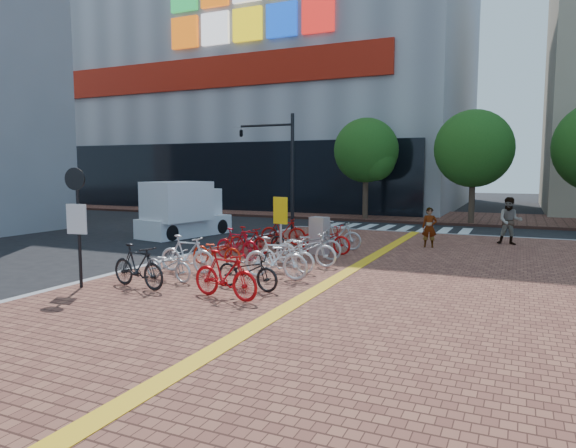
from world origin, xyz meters
The scene contains 31 objects.
ground centered at (0.00, 0.00, 0.00)m, with size 120.00×120.00×0.00m, color black.
sidewalk centered at (3.00, -5.00, 0.07)m, with size 14.00×34.00×0.15m, color brown.
tactile_strip centered at (2.00, -5.00, 0.16)m, with size 0.40×34.00×0.01m, color gold.
kerb_north centered at (3.00, 12.00, 0.08)m, with size 14.00×0.25×0.15m, color gray.
far_sidewalk centered at (0.00, 21.00, 0.07)m, with size 70.00×8.00×0.15m, color brown.
department_store centered at (-15.99, 31.95, 13.98)m, with size 36.00×24.27×28.00m.
crosswalk centered at (0.50, 14.00, 0.01)m, with size 7.50×4.00×0.01m.
street_trees centered at (5.04, 17.45, 4.10)m, with size 16.20×4.60×6.35m.
bike_0 centered at (-2.11, -2.39, 0.70)m, with size 0.51×1.82×1.09m, color black.
bike_1 centered at (-1.97, -1.40, 0.57)m, with size 0.56×1.61×0.85m, color silver.
bike_2 centered at (-2.12, -0.35, 0.69)m, with size 0.50×1.79×1.07m, color silver.
bike_3 centered at (-1.98, 1.00, 0.59)m, with size 0.59×1.69×0.89m, color red.
bike_4 centered at (-1.88, 2.07, 0.66)m, with size 0.48×1.71×1.03m, color #9F0B19.
bike_5 centered at (-2.06, 3.18, 0.63)m, with size 0.45×1.61×0.96m, color #B90D0D.
bike_6 centered at (-2.01, 4.26, 0.57)m, with size 0.56×1.61×0.85m, color black.
bike_7 centered at (-1.88, 5.62, 0.69)m, with size 0.51×1.81×1.09m, color #B2110C.
bike_8 centered at (0.40, -2.41, 0.70)m, with size 0.51×1.82×1.10m, color red.
bike_9 centered at (0.40, -1.38, 0.62)m, with size 0.62×1.78×0.94m, color black.
bike_10 centered at (0.51, -0.03, 0.71)m, with size 0.53×1.87×1.13m, color silver.
bike_11 centered at (0.35, 0.95, 0.63)m, with size 0.64×1.84×0.97m, color white.
bike_12 centered at (0.52, 2.08, 0.67)m, with size 0.69×1.98×1.04m, color silver.
bike_13 centered at (0.30, 3.16, 0.66)m, with size 0.68×1.95×1.02m, color #A9A9AE.
bike_14 centered at (0.27, 4.50, 0.66)m, with size 0.68×1.94×1.02m, color red.
bike_15 centered at (0.39, 5.45, 0.68)m, with size 0.50×1.76×1.06m, color #B7B7BC.
pedestrian_a centered at (3.35, 7.41, 0.90)m, with size 0.55×0.36×1.51m, color gray.
pedestrian_b centered at (6.09, 9.42, 1.08)m, with size 0.90×0.70×1.85m, color #4B4D60.
utility_box centered at (0.13, 4.24, 0.80)m, with size 0.59×0.43×1.29m, color silver.
yellow_sign centered at (-0.72, 2.88, 1.55)m, with size 0.55×0.19×2.03m.
notice_sign centered at (-3.44, -2.98, 2.02)m, with size 0.55×0.17×2.97m.
traffic_light_pole centered at (-4.78, 10.15, 3.98)m, with size 2.98×1.15×5.54m.
box_truck centered at (-7.79, 7.34, 1.19)m, with size 2.75×4.67×2.53m.
Camera 1 is at (6.41, -12.22, 3.07)m, focal length 32.00 mm.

